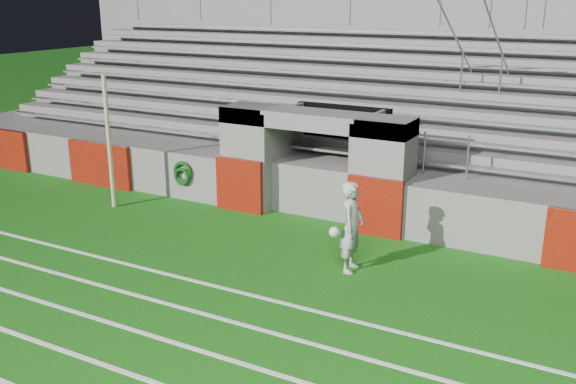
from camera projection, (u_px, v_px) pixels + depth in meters
The scene contains 5 objects.
ground at pixel (237, 266), 12.94m from camera, with size 90.00×90.00×0.00m, color #13550E.
field_post at pixel (109, 143), 16.06m from camera, with size 0.11×0.11×3.38m, color tan.
stadium_structure at pixel (380, 125), 19.20m from camera, with size 26.00×8.48×5.42m.
goalkeeper_with_ball at pixel (351, 227), 12.48m from camera, with size 0.59×0.77×1.82m.
hose_coil at pixel (182, 174), 16.81m from camera, with size 0.59×0.15×0.65m.
Camera 1 is at (6.58, -10.00, 5.24)m, focal length 40.00 mm.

